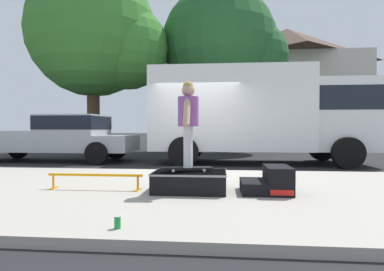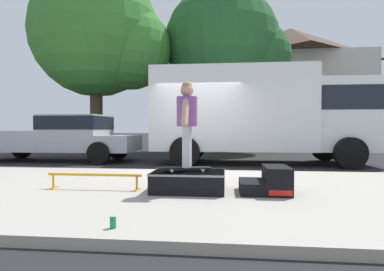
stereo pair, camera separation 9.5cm
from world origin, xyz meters
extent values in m
plane|color=black|center=(0.00, 0.00, 0.00)|extent=(140.00, 140.00, 0.00)
cube|color=#A8A093|center=(0.00, -3.00, 0.06)|extent=(50.00, 5.00, 0.12)
cube|color=black|center=(0.21, -3.20, 0.28)|extent=(1.16, 0.82, 0.32)
cube|color=gray|center=(0.21, -3.20, 0.43)|extent=(1.18, 0.84, 0.03)
cube|color=black|center=(1.23, -3.20, 0.22)|extent=(0.39, 0.74, 0.19)
cube|color=black|center=(1.61, -3.20, 0.33)|extent=(0.39, 0.74, 0.42)
cube|color=red|center=(1.61, -3.57, 0.20)|extent=(0.34, 0.01, 0.08)
cylinder|color=orange|center=(-1.39, -3.19, 0.36)|extent=(1.62, 0.04, 0.04)
cylinder|color=orange|center=(-2.12, -3.19, 0.24)|extent=(0.04, 0.04, 0.24)
cube|color=orange|center=(-2.12, -3.19, 0.13)|extent=(0.06, 0.28, 0.01)
cylinder|color=orange|center=(-0.66, -3.19, 0.24)|extent=(0.04, 0.04, 0.24)
cube|color=orange|center=(-0.66, -3.19, 0.13)|extent=(0.06, 0.28, 0.01)
cube|color=black|center=(0.18, -3.19, 0.50)|extent=(0.80, 0.35, 0.02)
cylinder|color=silver|center=(0.41, -3.05, 0.47)|extent=(0.06, 0.04, 0.05)
cylinder|color=silver|center=(0.45, -3.22, 0.47)|extent=(0.06, 0.04, 0.05)
cylinder|color=silver|center=(-0.08, -3.15, 0.47)|extent=(0.06, 0.04, 0.05)
cylinder|color=silver|center=(-0.04, -3.32, 0.47)|extent=(0.06, 0.04, 0.05)
cylinder|color=silver|center=(0.18, -3.10, 0.84)|extent=(0.14, 0.14, 0.66)
cylinder|color=silver|center=(0.18, -3.27, 0.84)|extent=(0.14, 0.14, 0.66)
cylinder|color=#8C4C99|center=(0.18, -3.19, 1.42)|extent=(0.34, 0.34, 0.48)
cylinder|color=tan|center=(0.18, -2.97, 1.40)|extent=(0.11, 0.29, 0.46)
cylinder|color=tan|center=(0.18, -3.40, 1.40)|extent=(0.11, 0.29, 0.46)
sphere|color=tan|center=(0.18, -3.19, 1.76)|extent=(0.21, 0.21, 0.21)
sphere|color=tan|center=(0.18, -3.19, 1.82)|extent=(0.17, 0.17, 0.17)
cylinder|color=#198C3F|center=(-0.33, -5.18, 0.18)|extent=(0.07, 0.07, 0.12)
cylinder|color=silver|center=(-0.33, -5.18, 0.24)|extent=(0.06, 0.06, 0.00)
cube|color=white|center=(1.00, 2.20, 1.75)|extent=(5.00, 2.35, 2.60)
cube|color=white|center=(4.45, 2.20, 1.55)|extent=(1.90, 2.16, 2.20)
cube|color=black|center=(4.45, 2.20, 2.03)|extent=(1.92, 2.19, 0.70)
cylinder|color=black|center=(4.29, 3.38, 0.45)|extent=(0.90, 0.28, 0.90)
cylinder|color=black|center=(4.29, 1.03, 0.45)|extent=(0.90, 0.28, 0.90)
cylinder|color=black|center=(-0.40, 3.38, 0.45)|extent=(0.90, 0.28, 0.90)
cylinder|color=black|center=(-0.40, 1.03, 0.45)|extent=(0.90, 0.28, 0.90)
cube|color=#B2B5BA|center=(-2.83, 2.27, 0.64)|extent=(1.10, 1.85, 0.55)
cube|color=#B2B5BA|center=(-4.38, 2.27, 0.98)|extent=(2.00, 1.85, 1.25)
cube|color=black|center=(-4.38, 2.27, 1.33)|extent=(2.02, 1.87, 0.45)
cube|color=#B2B5BA|center=(-6.68, 2.27, 0.71)|extent=(2.60, 1.85, 0.70)
cylinder|color=black|center=(-3.19, 3.20, 0.36)|extent=(0.72, 0.24, 0.72)
cylinder|color=black|center=(-3.19, 1.35, 0.36)|extent=(0.72, 0.24, 0.72)
cylinder|color=black|center=(-7.07, 3.20, 0.36)|extent=(0.72, 0.24, 0.72)
cylinder|color=brown|center=(0.59, 7.26, 1.73)|extent=(0.56, 0.56, 3.46)
sphere|color=#235628|center=(0.59, 7.26, 5.25)|extent=(5.52, 5.52, 5.52)
sphere|color=#235628|center=(2.11, 7.26, 4.56)|extent=(3.59, 3.59, 3.59)
cylinder|color=brown|center=(-5.09, 5.67, 1.81)|extent=(0.56, 0.56, 3.61)
sphere|color=#387A2D|center=(-5.09, 5.67, 5.48)|extent=(5.74, 5.74, 5.74)
sphere|color=#387A2D|center=(-3.51, 5.67, 4.76)|extent=(3.73, 3.73, 3.73)
cube|color=beige|center=(5.47, 15.43, 3.00)|extent=(9.00, 7.50, 6.00)
cube|color=#B2ADA3|center=(5.47, 11.43, 1.40)|extent=(9.00, 0.50, 2.80)
pyramid|color=#473328|center=(5.47, 15.43, 7.20)|extent=(9.54, 7.95, 2.40)
camera|label=1|loc=(0.72, -8.32, 1.14)|focal=29.72mm
camera|label=2|loc=(0.82, -8.31, 1.14)|focal=29.72mm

